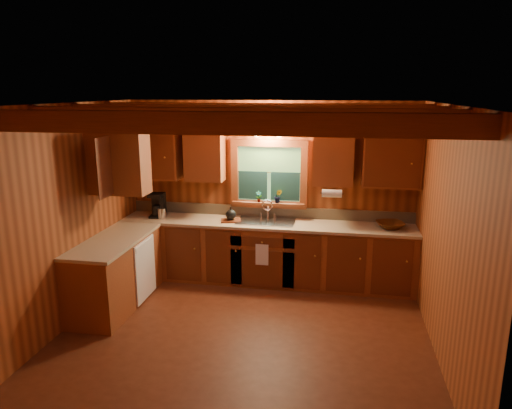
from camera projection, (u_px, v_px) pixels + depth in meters
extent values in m
plane|color=#532614|center=(244.00, 334.00, 5.41)|extent=(4.20, 4.20, 0.00)
plane|color=brown|center=(242.00, 104.00, 4.79)|extent=(4.20, 4.20, 0.00)
plane|color=brown|center=(269.00, 190.00, 6.92)|extent=(4.20, 0.00, 4.20)
plane|color=brown|center=(188.00, 302.00, 3.29)|extent=(4.20, 0.00, 4.20)
plane|color=brown|center=(67.00, 217.00, 5.47)|extent=(0.00, 3.80, 3.80)
plane|color=brown|center=(446.00, 237.00, 4.74)|extent=(0.00, 3.80, 3.80)
cube|color=brown|center=(211.00, 123.00, 3.67)|extent=(4.20, 0.14, 0.18)
cube|color=brown|center=(233.00, 117.00, 4.44)|extent=(4.20, 0.14, 0.18)
cube|color=brown|center=(250.00, 113.00, 5.20)|extent=(4.20, 0.14, 0.18)
cube|color=brown|center=(262.00, 110.00, 5.97)|extent=(4.20, 0.14, 0.18)
cube|color=brown|center=(266.00, 253.00, 6.83)|extent=(4.20, 0.62, 0.86)
cube|color=brown|center=(116.00, 273.00, 6.08)|extent=(0.62, 1.60, 0.86)
cube|color=tan|center=(266.00, 223.00, 6.72)|extent=(4.20, 0.66, 0.04)
cube|color=tan|center=(114.00, 240.00, 5.97)|extent=(0.64, 1.60, 0.04)
cube|color=tan|center=(269.00, 212.00, 6.98)|extent=(4.20, 0.02, 0.16)
cube|color=white|center=(145.00, 269.00, 6.21)|extent=(0.02, 0.60, 0.80)
cube|color=brown|center=(154.00, 153.00, 6.92)|extent=(0.78, 0.34, 0.78)
cube|color=brown|center=(205.00, 154.00, 6.79)|extent=(0.55, 0.34, 0.78)
cube|color=brown|center=(334.00, 157.00, 6.47)|extent=(0.55, 0.34, 0.78)
cube|color=brown|center=(392.00, 159.00, 6.33)|extent=(0.78, 0.34, 0.78)
cube|color=brown|center=(105.00, 163.00, 5.96)|extent=(0.34, 1.10, 0.78)
cube|color=brown|center=(269.00, 143.00, 6.71)|extent=(1.12, 0.08, 0.10)
cube|color=brown|center=(269.00, 204.00, 6.93)|extent=(1.12, 0.08, 0.10)
cube|color=brown|center=(235.00, 173.00, 6.91)|extent=(0.10, 0.08, 0.80)
cube|color=brown|center=(304.00, 175.00, 6.73)|extent=(0.10, 0.08, 0.80)
cube|color=#406F2E|center=(269.00, 174.00, 6.86)|extent=(0.92, 0.01, 0.80)
cube|color=#123234|center=(253.00, 185.00, 6.91)|extent=(0.42, 0.02, 0.42)
cube|color=#123234|center=(285.00, 186.00, 6.83)|extent=(0.42, 0.02, 0.42)
cylinder|color=black|center=(269.00, 173.00, 6.83)|extent=(0.92, 0.01, 0.01)
cube|color=brown|center=(268.00, 203.00, 6.89)|extent=(1.06, 0.14, 0.04)
cylinder|color=black|center=(269.00, 127.00, 6.66)|extent=(0.08, 0.03, 0.08)
cylinder|color=black|center=(262.00, 127.00, 6.62)|extent=(0.09, 0.17, 0.08)
cylinder|color=black|center=(276.00, 127.00, 6.59)|extent=(0.09, 0.17, 0.08)
sphere|color=#FFE0A5|center=(257.00, 132.00, 6.59)|extent=(0.13, 0.13, 0.13)
sphere|color=#FFE0A5|center=(279.00, 133.00, 6.53)|extent=(0.13, 0.13, 0.13)
cylinder|color=white|center=(332.00, 193.00, 6.39)|extent=(0.27, 0.11, 0.11)
cube|color=white|center=(262.00, 255.00, 6.50)|extent=(0.18, 0.01, 0.30)
cube|color=silver|center=(266.00, 222.00, 6.73)|extent=(0.82, 0.48, 0.02)
cube|color=#262628|center=(253.00, 225.00, 6.78)|extent=(0.34, 0.40, 0.14)
cube|color=#262628|center=(279.00, 227.00, 6.71)|extent=(0.34, 0.40, 0.14)
cylinder|color=silver|center=(268.00, 211.00, 6.87)|extent=(0.04, 0.04, 0.22)
torus|color=silver|center=(267.00, 205.00, 6.79)|extent=(0.16, 0.02, 0.16)
cube|color=black|center=(158.00, 216.00, 6.99)|extent=(0.20, 0.24, 0.03)
cube|color=black|center=(159.00, 203.00, 7.03)|extent=(0.20, 0.09, 0.33)
cube|color=black|center=(156.00, 195.00, 6.90)|extent=(0.20, 0.22, 0.04)
cylinder|color=black|center=(156.00, 210.00, 6.94)|extent=(0.12, 0.12, 0.14)
cylinder|color=silver|center=(162.00, 213.00, 6.90)|extent=(0.12, 0.12, 0.15)
cylinder|color=black|center=(160.00, 203.00, 6.86)|extent=(0.03, 0.04, 0.23)
cylinder|color=black|center=(161.00, 203.00, 6.86)|extent=(0.01, 0.01, 0.23)
cylinder|color=black|center=(162.00, 203.00, 6.87)|extent=(0.03, 0.04, 0.23)
cylinder|color=black|center=(163.00, 203.00, 6.88)|extent=(0.04, 0.06, 0.22)
cube|color=#582612|center=(231.00, 221.00, 6.75)|extent=(0.32, 0.26, 0.03)
sphere|color=black|center=(231.00, 215.00, 6.73)|extent=(0.15, 0.15, 0.15)
cylinder|color=black|center=(231.00, 208.00, 6.71)|extent=(0.02, 0.02, 0.04)
imported|color=#48230C|center=(390.00, 225.00, 6.41)|extent=(0.47, 0.47, 0.09)
imported|color=#582612|center=(259.00, 197.00, 6.87)|extent=(0.10, 0.09, 0.16)
imported|color=#582612|center=(278.00, 196.00, 6.82)|extent=(0.12, 0.10, 0.20)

